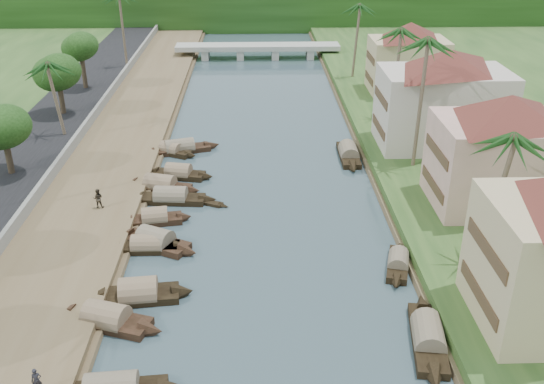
{
  "coord_description": "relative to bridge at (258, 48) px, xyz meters",
  "views": [
    {
      "loc": [
        -0.68,
        -32.3,
        25.16
      ],
      "look_at": [
        0.74,
        15.09,
        2.0
      ],
      "focal_mm": 40.0,
      "sensor_mm": 36.0,
      "label": 1
    }
  ],
  "objects": [
    {
      "name": "ground",
      "position": [
        -0.0,
        -72.0,
        -1.72
      ],
      "size": [
        220.0,
        220.0,
        0.0
      ],
      "primitive_type": "plane",
      "color": "#364B52",
      "rests_on": "ground"
    },
    {
      "name": "left_bank",
      "position": [
        -16.0,
        -52.0,
        -1.32
      ],
      "size": [
        10.0,
        180.0,
        0.8
      ],
      "primitive_type": "cube",
      "color": "brown",
      "rests_on": "ground"
    },
    {
      "name": "right_bank",
      "position": [
        19.0,
        -52.0,
        -1.12
      ],
      "size": [
        16.0,
        180.0,
        1.2
      ],
      "primitive_type": "cube",
      "color": "#25451B",
      "rests_on": "ground"
    },
    {
      "name": "road",
      "position": [
        -24.5,
        -52.0,
        -1.02
      ],
      "size": [
        8.0,
        180.0,
        1.4
      ],
      "primitive_type": "cube",
      "color": "black",
      "rests_on": "ground"
    },
    {
      "name": "retaining_wall",
      "position": [
        -20.2,
        -52.0,
        -0.37
      ],
      "size": [
        0.4,
        180.0,
        1.1
      ],
      "primitive_type": "cube",
      "color": "gray",
      "rests_on": "left_bank"
    },
    {
      "name": "treeline",
      "position": [
        -0.0,
        28.0,
        2.28
      ],
      "size": [
        120.0,
        14.0,
        8.0
      ],
      "color": "black",
      "rests_on": "ground"
    },
    {
      "name": "bridge",
      "position": [
        0.0,
        0.0,
        0.0
      ],
      "size": [
        28.0,
        4.0,
        2.4
      ],
      "color": "#A3A499",
      "rests_on": "ground"
    },
    {
      "name": "building_mid",
      "position": [
        19.99,
        -58.0,
        4.41
      ],
      "size": [
        14.11,
        14.11,
        9.7
      ],
      "color": "beige",
      "rests_on": "right_bank"
    },
    {
      "name": "building_far",
      "position": [
        18.99,
        -44.0,
        4.66
      ],
      "size": [
        15.59,
        15.59,
        10.2
      ],
      "color": "beige",
      "rests_on": "right_bank"
    },
    {
      "name": "building_distant",
      "position": [
        19.99,
        -24.0,
        4.16
      ],
      "size": [
        12.62,
        12.62,
        9.2
      ],
      "color": "tan",
      "rests_on": "right_bank"
    },
    {
      "name": "sampan_4",
      "position": [
        -10.49,
        -72.26,
        -1.3
      ],
      "size": [
        8.35,
        4.33,
        2.32
      ],
      "rotation": [
        0.0,
        0.0,
        -0.33
      ],
      "color": "black",
      "rests_on": "ground"
    },
    {
      "name": "sampan_5",
      "position": [
        -8.87,
        -69.5,
        -1.3
      ],
      "size": [
        7.88,
        2.68,
        2.44
      ],
      "rotation": [
        0.0,
        0.0,
        0.1
      ],
      "color": "black",
      "rests_on": "ground"
    },
    {
      "name": "sampan_6",
      "position": [
        -8.72,
        -62.42,
        -1.3
      ],
      "size": [
        7.83,
        5.27,
        2.34
      ],
      "rotation": [
        0.0,
        0.0,
        -0.48
      ],
      "color": "black",
      "rests_on": "ground"
    },
    {
      "name": "sampan_7",
      "position": [
        -9.29,
        -63.1,
        -1.32
      ],
      "size": [
        7.04,
        1.65,
        1.92
      ],
      "rotation": [
        0.0,
        0.0,
        -0.0
      ],
      "color": "black",
      "rests_on": "ground"
    },
    {
      "name": "sampan_8",
      "position": [
        -9.32,
        -58.54,
        -1.31
      ],
      "size": [
        6.57,
        2.5,
        2.02
      ],
      "rotation": [
        0.0,
        0.0,
        0.15
      ],
      "color": "black",
      "rests_on": "ground"
    },
    {
      "name": "sampan_9",
      "position": [
        -8.44,
        -54.59,
        -1.31
      ],
      "size": [
        8.72,
        2.36,
        2.18
      ],
      "rotation": [
        0.0,
        0.0,
        -0.08
      ],
      "color": "black",
      "rests_on": "ground"
    },
    {
      "name": "sampan_10",
      "position": [
        -9.76,
        -52.0,
        -1.31
      ],
      "size": [
        8.36,
        3.89,
        2.25
      ],
      "rotation": [
        0.0,
        0.0,
        -0.28
      ],
      "color": "black",
      "rests_on": "ground"
    },
    {
      "name": "sampan_11",
      "position": [
        -8.32,
        -49.19,
        -1.31
      ],
      "size": [
        7.39,
        3.04,
        2.1
      ],
      "rotation": [
        0.0,
        0.0,
        -0.21
      ],
      "color": "black",
      "rests_on": "ground"
    },
    {
      "name": "sampan_12",
      "position": [
        -8.92,
        -42.59,
        -1.31
      ],
      "size": [
        9.27,
        4.33,
        2.19
      ],
      "rotation": [
        0.0,
        0.0,
        0.3
      ],
      "color": "black",
      "rests_on": "ground"
    },
    {
      "name": "sampan_13",
      "position": [
        -9.84,
        -43.08,
        -1.32
      ],
      "size": [
        6.43,
        4.19,
        1.85
      ],
      "rotation": [
        0.0,
        0.0,
        -0.47
      ],
      "color": "black",
      "rests_on": "ground"
    },
    {
      "name": "sampan_14",
      "position": [
        9.96,
        -74.64,
        -1.31
      ],
      "size": [
        3.03,
        9.45,
        2.24
      ],
      "rotation": [
        0.0,
        0.0,
        1.43
      ],
      "color": "black",
      "rests_on": "ground"
    },
    {
      "name": "sampan_15",
      "position": [
        9.95,
        -66.11,
        -1.32
      ],
      "size": [
        3.01,
        6.72,
        1.83
      ],
      "rotation": [
        0.0,
        0.0,
        1.31
      ],
      "color": "black",
      "rests_on": "ground"
    },
    {
      "name": "sampan_16",
      "position": [
        9.32,
        -44.6,
        -1.31
      ],
      "size": [
        2.02,
        9.23,
        2.24
      ],
      "rotation": [
        0.0,
        0.0,
        1.56
      ],
      "color": "black",
      "rests_on": "ground"
    },
    {
      "name": "canoe_1",
      "position": [
        -8.13,
        -77.83,
        -1.62
      ],
      "size": [
        4.93,
        1.32,
        0.79
      ],
      "rotation": [
        0.0,
        0.0,
        -0.11
      ],
      "color": "black",
      "rests_on": "ground"
    },
    {
      "name": "canoe_2",
      "position": [
        -5.53,
        -54.89,
        -1.62
      ],
      "size": [
        5.18,
        2.91,
        0.78
      ],
      "rotation": [
        0.0,
        0.0,
        -0.43
      ],
      "color": "black",
      "rests_on": "ground"
    },
    {
      "name": "palm_1",
      "position": [
        16.0,
        -66.78,
        8.77
      ],
      "size": [
        3.2,
        3.2,
        11.05
      ],
      "color": "#715E4B",
      "rests_on": "ground"
    },
    {
      "name": "palm_2",
      "position": [
        15.0,
        -49.58,
        11.48
      ],
      "size": [
        3.2,
        3.2,
        13.89
      ],
      "color": "#715E4B",
      "rests_on": "ground"
    },
    {
      "name": "palm_3",
      "position": [
        16.0,
        -34.82,
        9.58
      ],
      "size": [
        3.2,
        3.2,
        11.91
      ],
      "color": "#715E4B",
      "rests_on": "ground"
    },
    {
      "name": "palm_6",
      "position": [
        -22.0,
        -40.32,
        7.44
      ],
      "size": [
        3.2,
        3.2,
        9.48
      ],
      "color": "#715E4B",
      "rests_on": "ground"
    },
    {
      "name": "palm_7",
      "position": [
        14.0,
        -16.53,
        9.46
      ],
      "size": [
        3.2,
        3.2,
        11.78
      ],
      "color": "#715E4B",
      "rests_on": "ground"
    },
    {
      "name": "tree_3",
      "position": [
        -24.0,
        -50.7,
        4.23
      ],
      "size": [
        4.82,
        4.82,
        6.61
      ],
      "color": "#483A29",
      "rests_on": "ground"
    },
    {
      "name": "tree_4",
      "position": [
        -24.0,
        -32.91,
        4.63
      ],
      "size": [
        5.06,
        5.06,
        7.11
      ],
      "color": "#483A29",
      "rests_on": "ground"
    },
    {
      "name": "tree_5",
      "position": [
        -24.0,
        -21.93,
        5.22
      ],
      "size": [
        4.37,
        4.37,
        7.46
      ],
      "color": "#483A29",
      "rests_on": "ground"
    },
    {
      "name": "tree_6",
      "position": [
        24.0,
        -42.75,
        4.02
      ],
      "size": [
        4.92,
        4.92,
        6.64
      ],
      "color": "#483A29",
      "rests_on": "ground"
    },
    {
      "name": "person_near",
      "position": [
        -12.71,
        -78.93,
        -0.17
      ],
      "size": [
        0.64,
        0.52,
        1.51
      ],
      "primitive_type": "imported",
      "rotation": [
        0.0,
        0.0,
        0.33
      ],
      "color": "black",
      "rests_on": "left_bank"
    },
    {
      "name": "person_far",
      "position": [
        -14.34,
        -57.05,
        -0.04
      ],
      "size": [
        0.9,
        0.73,
        1.76
      ],
      "primitive_type": "imported",
      "rotation": [
        0.0,
        0.0,
        3.22
      ],
      "color": "#332D24",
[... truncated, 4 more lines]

